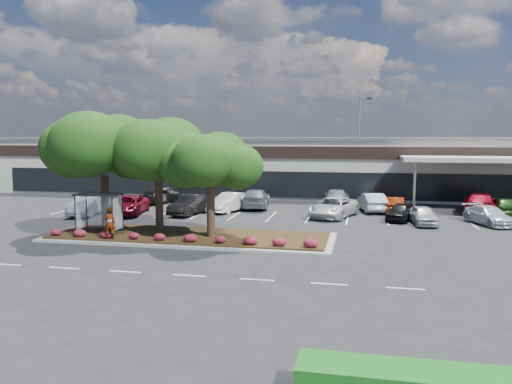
# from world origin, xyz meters

# --- Properties ---
(ground) EXTENTS (160.00, 160.00, 0.00)m
(ground) POSITION_xyz_m (0.00, 0.00, 0.00)
(ground) COLOR black
(ground) RESTS_ON ground
(retail_store) EXTENTS (80.40, 25.20, 6.25)m
(retail_store) POSITION_xyz_m (0.06, 33.91, 3.15)
(retail_store) COLOR #BCB8AD
(retail_store) RESTS_ON ground
(landscape_island) EXTENTS (18.00, 6.00, 0.26)m
(landscape_island) POSITION_xyz_m (-2.00, 4.00, 0.12)
(landscape_island) COLOR gray
(landscape_island) RESTS_ON ground
(lane_markings) EXTENTS (33.12, 20.06, 0.01)m
(lane_markings) POSITION_xyz_m (-0.14, 10.42, 0.01)
(lane_markings) COLOR silver
(lane_markings) RESTS_ON ground
(shrub_row) EXTENTS (17.00, 0.80, 0.50)m
(shrub_row) POSITION_xyz_m (-2.00, 1.90, 0.51)
(shrub_row) COLOR maroon
(shrub_row) RESTS_ON landscape_island
(bus_shelter) EXTENTS (2.75, 1.55, 2.59)m
(bus_shelter) POSITION_xyz_m (-7.50, 2.95, 2.31)
(bus_shelter) COLOR black
(bus_shelter) RESTS_ON landscape_island
(island_tree_west) EXTENTS (7.20, 7.20, 7.89)m
(island_tree_west) POSITION_xyz_m (-8.00, 4.50, 4.21)
(island_tree_west) COLOR #10370C
(island_tree_west) RESTS_ON landscape_island
(island_tree_mid) EXTENTS (6.60, 6.60, 7.32)m
(island_tree_mid) POSITION_xyz_m (-4.50, 5.20, 3.92)
(island_tree_mid) COLOR #10370C
(island_tree_mid) RESTS_ON landscape_island
(island_tree_east) EXTENTS (5.80, 5.80, 6.50)m
(island_tree_east) POSITION_xyz_m (-0.50, 3.70, 3.51)
(island_tree_east) COLOR #10370C
(island_tree_east) RESTS_ON landscape_island
(conifer_north_west) EXTENTS (4.40, 4.40, 10.00)m
(conifer_north_west) POSITION_xyz_m (-30.00, 46.00, 5.00)
(conifer_north_west) COLOR #10370C
(conifer_north_west) RESTS_ON ground
(person_waiting) EXTENTS (0.82, 0.69, 1.91)m
(person_waiting) POSITION_xyz_m (-6.22, 1.70, 1.21)
(person_waiting) COLOR #594C47
(person_waiting) RESTS_ON landscape_island
(light_pole) EXTENTS (1.43, 0.59, 10.49)m
(light_pole) POSITION_xyz_m (8.27, 28.02, 4.67)
(light_pole) COLOR gray
(light_pole) RESTS_ON ground
(car_0) EXTENTS (2.37, 5.18, 1.65)m
(car_0) POSITION_xyz_m (-13.33, 11.40, 0.82)
(car_0) COLOR white
(car_0) RESTS_ON ground
(car_1) EXTENTS (3.43, 5.81, 1.52)m
(car_1) POSITION_xyz_m (-10.24, 12.26, 0.76)
(car_1) COLOR maroon
(car_1) RESTS_ON ground
(car_2) EXTENTS (2.52, 5.10, 1.61)m
(car_2) POSITION_xyz_m (-5.22, 13.30, 0.80)
(car_2) COLOR black
(car_2) RESTS_ON ground
(car_3) EXTENTS (3.14, 5.11, 1.59)m
(car_3) POSITION_xyz_m (-2.45, 15.47, 0.79)
(car_3) COLOR white
(car_3) RESTS_ON ground
(car_5) EXTENTS (4.20, 6.19, 1.57)m
(car_5) POSITION_xyz_m (6.39, 14.32, 0.79)
(car_5) COLOR silver
(car_5) RESTS_ON ground
(car_6) EXTENTS (1.92, 4.09, 1.35)m
(car_6) POSITION_xyz_m (12.96, 12.28, 0.68)
(car_6) COLOR #B7B7B7
(car_6) RESTS_ON ground
(car_7) EXTENTS (2.68, 4.23, 1.34)m
(car_7) POSITION_xyz_m (11.46, 13.74, 0.67)
(car_7) COLOR black
(car_7) RESTS_ON ground
(car_8) EXTENTS (3.34, 4.96, 1.34)m
(car_8) POSITION_xyz_m (17.63, 13.24, 0.67)
(car_8) COLOR silver
(car_8) RESTS_ON ground
(car_9) EXTENTS (2.99, 4.77, 1.52)m
(car_9) POSITION_xyz_m (-10.33, 18.92, 0.76)
(car_9) COLOR black
(car_9) RESTS_ON ground
(car_10) EXTENTS (1.85, 4.51, 1.53)m
(car_10) POSITION_xyz_m (-10.40, 20.40, 0.77)
(car_10) COLOR slate
(car_10) RESTS_ON ground
(car_11) EXTENTS (3.11, 6.06, 1.68)m
(car_11) POSITION_xyz_m (-0.74, 18.07, 0.84)
(car_11) COLOR slate
(car_11) RESTS_ON ground
(car_13) EXTENTS (2.40, 5.57, 1.60)m
(car_13) POSITION_xyz_m (6.31, 20.69, 0.80)
(car_13) COLOR #5B5962
(car_13) RESTS_ON ground
(car_14) EXTENTS (2.57, 5.05, 1.59)m
(car_14) POSITION_xyz_m (9.44, 18.11, 0.79)
(car_14) COLOR silver
(car_14) RESTS_ON ground
(car_15) EXTENTS (1.81, 4.18, 1.34)m
(car_15) POSITION_xyz_m (11.35, 17.79, 0.67)
(car_15) COLOR #651B05
(car_15) RESTS_ON ground
(car_16) EXTENTS (3.42, 6.16, 1.69)m
(car_16) POSITION_xyz_m (18.18, 18.90, 0.84)
(car_16) COLOR maroon
(car_16) RESTS_ON ground
(car_17) EXTENTS (1.79, 4.45, 1.51)m
(car_17) POSITION_xyz_m (19.85, 18.15, 0.76)
(car_17) COLOR #214B1A
(car_17) RESTS_ON ground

